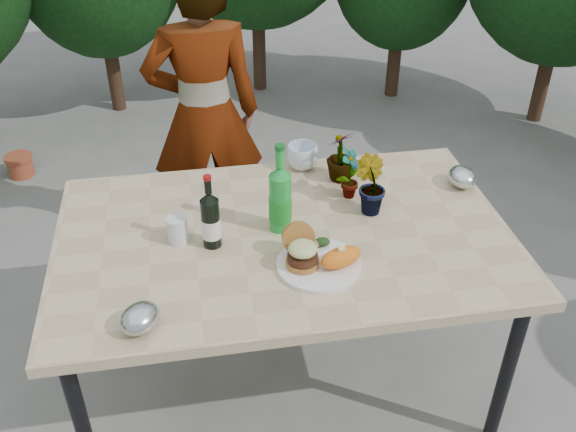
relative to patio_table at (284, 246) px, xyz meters
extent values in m
plane|color=#63635F|center=(0.00, 0.00, -0.69)|extent=(80.00, 80.00, 0.00)
cube|color=tan|center=(0.00, 0.00, 0.04)|extent=(1.60, 1.00, 0.04)
cylinder|color=black|center=(-0.72, -0.42, -0.34)|extent=(0.05, 0.05, 0.71)
cylinder|color=black|center=(0.72, -0.42, -0.34)|extent=(0.05, 0.05, 0.71)
cylinder|color=black|center=(-0.72, 0.42, -0.34)|extent=(0.05, 0.05, 0.71)
cylinder|color=black|center=(0.72, 0.42, -0.34)|extent=(0.05, 0.05, 0.71)
cylinder|color=#382316|center=(-0.80, 2.80, -0.48)|extent=(0.10, 0.10, 0.42)
cylinder|color=#382316|center=(0.30, 3.00, -0.44)|extent=(0.10, 0.10, 0.50)
cylinder|color=#382316|center=(1.30, 2.70, -0.50)|extent=(0.10, 0.10, 0.38)
cylinder|color=#382316|center=(2.20, 2.10, -0.47)|extent=(0.10, 0.10, 0.44)
cylinder|color=white|center=(0.08, -0.20, 0.06)|extent=(0.28, 0.28, 0.01)
cylinder|color=#B7722D|center=(0.03, -0.20, 0.08)|extent=(0.11, 0.11, 0.02)
cylinder|color=#472314|center=(0.03, -0.20, 0.10)|extent=(0.10, 0.10, 0.02)
ellipsoid|color=beige|center=(0.03, -0.20, 0.14)|extent=(0.10, 0.10, 0.04)
cylinder|color=#B7722D|center=(0.03, -0.13, 0.13)|extent=(0.11, 0.06, 0.11)
ellipsoid|color=orange|center=(0.15, -0.22, 0.10)|extent=(0.17, 0.12, 0.06)
ellipsoid|color=olive|center=(0.08, -0.11, 0.08)|extent=(0.04, 0.04, 0.02)
ellipsoid|color=#193814|center=(0.11, -0.11, 0.09)|extent=(0.06, 0.04, 0.03)
cylinder|color=black|center=(-0.25, -0.02, 0.15)|extent=(0.06, 0.06, 0.18)
cylinder|color=white|center=(-0.25, -0.02, 0.13)|extent=(0.07, 0.07, 0.07)
cone|color=black|center=(-0.25, -0.02, 0.25)|extent=(0.06, 0.06, 0.03)
cylinder|color=black|center=(-0.25, -0.02, 0.29)|extent=(0.02, 0.02, 0.05)
cylinder|color=maroon|center=(-0.25, -0.02, 0.33)|extent=(0.03, 0.03, 0.01)
cylinder|color=green|center=(-0.01, 0.04, 0.17)|extent=(0.08, 0.08, 0.22)
cylinder|color=#198C26|center=(-0.01, 0.04, 0.14)|extent=(0.08, 0.08, 0.09)
cone|color=green|center=(-0.01, 0.04, 0.29)|extent=(0.08, 0.08, 0.04)
cylinder|color=green|center=(-0.01, 0.04, 0.34)|extent=(0.03, 0.03, 0.06)
cylinder|color=#0C5919|center=(-0.01, 0.04, 0.38)|extent=(0.03, 0.03, 0.02)
cylinder|color=silver|center=(-0.37, 0.02, 0.10)|extent=(0.07, 0.07, 0.09)
imported|color=#2B591E|center=(0.28, 0.19, 0.16)|extent=(0.13, 0.14, 0.21)
imported|color=#2A581E|center=(0.33, 0.09, 0.17)|extent=(0.15, 0.16, 0.22)
imported|color=#286121|center=(0.28, 0.33, 0.16)|extent=(0.16, 0.16, 0.21)
imported|color=silver|center=(0.15, 0.44, 0.11)|extent=(0.17, 0.17, 0.10)
ellipsoid|color=#AEB0B5|center=(-0.49, -0.39, 0.10)|extent=(0.17, 0.17, 0.08)
ellipsoid|color=silver|center=(0.74, 0.20, 0.10)|extent=(0.11, 0.14, 0.08)
imported|color=#A26451|center=(-0.22, 1.00, 0.06)|extent=(0.56, 0.39, 1.50)
cylinder|color=#A14629|center=(-1.36, 1.90, -0.63)|extent=(0.15, 0.15, 0.12)
cylinder|color=#A14629|center=(-1.36, 1.90, -0.56)|extent=(0.17, 0.17, 0.02)
camera|label=1|loc=(-0.29, -1.80, 1.40)|focal=40.00mm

